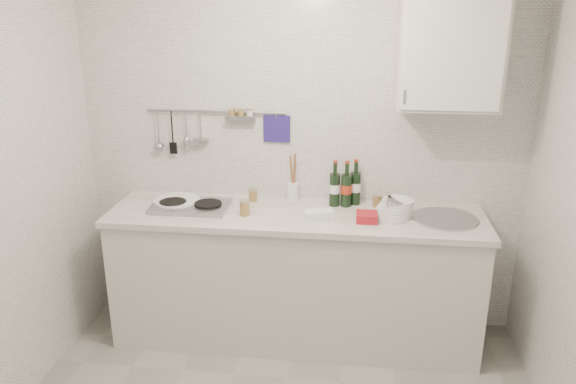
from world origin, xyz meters
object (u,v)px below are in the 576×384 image
object	(u,v)px
plate_stack_sink	(394,209)
wine_bottles	(346,183)
utensil_crock	(293,189)
plate_stack_hob	(176,202)
wall_cabinet	(449,50)

from	to	relation	value
plate_stack_sink	wine_bottles	size ratio (longest dim) A/B	0.86
plate_stack_sink	utensil_crock	bearing A→B (deg)	160.18
plate_stack_hob	wine_bottles	distance (m)	1.15
wall_cabinet	plate_stack_hob	size ratio (longest dim) A/B	2.15
wall_cabinet	plate_stack_hob	bearing A→B (deg)	-177.64
plate_stack_hob	wine_bottles	world-z (taller)	wine_bottles
wall_cabinet	plate_stack_hob	distance (m)	1.99
wine_bottles	plate_stack_hob	bearing A→B (deg)	-173.02
plate_stack_hob	plate_stack_sink	bearing A→B (deg)	-1.65
plate_stack_hob	wine_bottles	bearing A→B (deg)	6.98
wall_cabinet	utensil_crock	world-z (taller)	wall_cabinet
plate_stack_sink	utensil_crock	world-z (taller)	utensil_crock
plate_stack_hob	plate_stack_sink	xyz separation A→B (m)	(1.45, -0.04, 0.03)
plate_stack_hob	wine_bottles	size ratio (longest dim) A/B	1.05
wall_cabinet	plate_stack_hob	world-z (taller)	wall_cabinet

